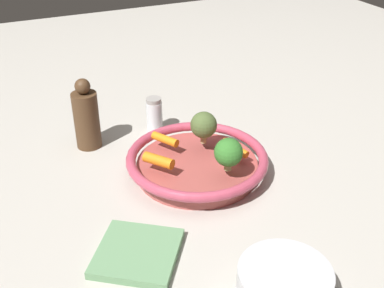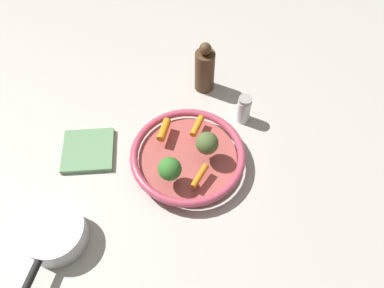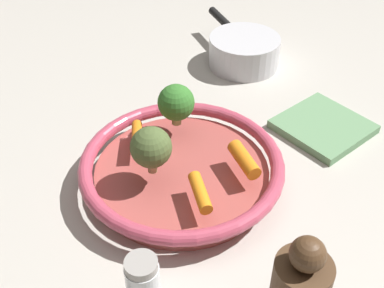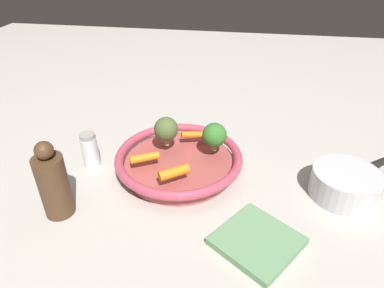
{
  "view_description": "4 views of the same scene",
  "coord_description": "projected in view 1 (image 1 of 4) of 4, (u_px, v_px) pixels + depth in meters",
  "views": [
    {
      "loc": [
        -0.74,
        0.35,
        0.55
      ],
      "look_at": [
        0.01,
        0.01,
        0.07
      ],
      "focal_mm": 45.12,
      "sensor_mm": 36.0,
      "label": 1
    },
    {
      "loc": [
        -0.33,
        -0.42,
        0.85
      ],
      "look_at": [
        0.01,
        -0.01,
        0.08
      ],
      "focal_mm": 36.68,
      "sensor_mm": 36.0,
      "label": 2
    },
    {
      "loc": [
        0.49,
        0.14,
        0.49
      ],
      "look_at": [
        -0.01,
        0.01,
        0.07
      ],
      "focal_mm": 45.84,
      "sensor_mm": 36.0,
      "label": 3
    },
    {
      "loc": [
        -0.13,
        0.61,
        0.47
      ],
      "look_at": [
        -0.03,
        -0.01,
        0.07
      ],
      "focal_mm": 31.42,
      "sensor_mm": 36.0,
      "label": 4
    }
  ],
  "objects": [
    {
      "name": "ground_plane",
      "position": [
        197.0,
        173.0,
        0.99
      ],
      "size": [
        2.57,
        2.57,
        0.0
      ],
      "primitive_type": "plane",
      "color": "#B7B2A8"
    },
    {
      "name": "serving_bowl",
      "position": [
        197.0,
        163.0,
        0.98
      ],
      "size": [
        0.29,
        0.29,
        0.05
      ],
      "color": "#A84C47",
      "rests_on": "ground_plane"
    },
    {
      "name": "baby_carrot_center",
      "position": [
        235.0,
        148.0,
        0.97
      ],
      "size": [
        0.07,
        0.04,
        0.02
      ],
      "primitive_type": "cylinder",
      "rotation": [
        1.47,
        0.0,
        1.92
      ],
      "color": "orange",
      "rests_on": "serving_bowl"
    },
    {
      "name": "baby_carrot_left",
      "position": [
        159.0,
        160.0,
        0.93
      ],
      "size": [
        0.06,
        0.05,
        0.02
      ],
      "primitive_type": "cylinder",
      "rotation": [
        1.56,
        0.0,
        5.34
      ],
      "color": "orange",
      "rests_on": "serving_bowl"
    },
    {
      "name": "baby_carrot_near_rim",
      "position": [
        165.0,
        139.0,
        1.0
      ],
      "size": [
        0.06,
        0.04,
        0.02
      ],
      "primitive_type": "cylinder",
      "rotation": [
        1.56,
        0.0,
        5.21
      ],
      "color": "orange",
      "rests_on": "serving_bowl"
    },
    {
      "name": "broccoli_floret_large",
      "position": [
        204.0,
        125.0,
        0.98
      ],
      "size": [
        0.06,
        0.06,
        0.07
      ],
      "color": "tan",
      "rests_on": "serving_bowl"
    },
    {
      "name": "broccoli_floret_small",
      "position": [
        228.0,
        153.0,
        0.9
      ],
      "size": [
        0.05,
        0.05,
        0.07
      ],
      "color": "#98A866",
      "rests_on": "serving_bowl"
    },
    {
      "name": "salt_shaker",
      "position": [
        154.0,
        115.0,
        1.13
      ],
      "size": [
        0.04,
        0.04,
        0.08
      ],
      "color": "silver",
      "rests_on": "ground_plane"
    },
    {
      "name": "pepper_mill",
      "position": [
        86.0,
        117.0,
        1.05
      ],
      "size": [
        0.06,
        0.06,
        0.16
      ],
      "color": "#4C331E",
      "rests_on": "ground_plane"
    },
    {
      "name": "saucepan",
      "position": [
        285.0,
        286.0,
        0.69
      ],
      "size": [
        0.2,
        0.17,
        0.06
      ],
      "color": "silver",
      "rests_on": "ground_plane"
    },
    {
      "name": "dish_towel",
      "position": [
        137.0,
        253.0,
        0.78
      ],
      "size": [
        0.18,
        0.18,
        0.01
      ],
      "primitive_type": "cube",
      "rotation": [
        0.0,
        0.0,
        -0.62
      ],
      "color": "#669366",
      "rests_on": "ground_plane"
    }
  ]
}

